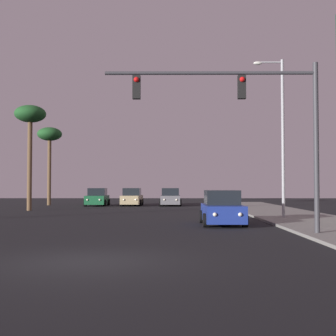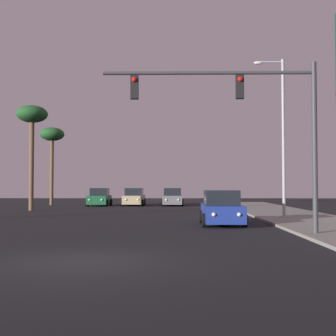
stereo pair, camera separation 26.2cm
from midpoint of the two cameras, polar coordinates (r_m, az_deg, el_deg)
The scene contains 10 objects.
ground_plane at distance 12.14m, azimuth -9.89°, elevation -11.13°, with size 120.00×120.00×0.00m, color black.
sidewalk_right at distance 23.03m, azimuth 19.48°, elevation -6.63°, with size 5.00×60.00×0.12m.
car_grey at distance 44.63m, azimuth 0.73°, elevation -3.65°, with size 2.04×4.32×1.68m.
car_blue at distance 22.96m, azimuth 6.89°, elevation -5.00°, with size 2.04×4.31×1.68m.
car_green at distance 44.96m, azimuth -8.18°, elevation -3.61°, with size 2.04×4.32×1.68m.
car_tan at distance 45.03m, azimuth -3.99°, elevation -3.63°, with size 2.04×4.33×1.68m.
traffic_light_mast at distance 18.24m, azimuth 10.56°, elevation 6.92°, with size 8.16×0.36×6.50m.
street_lamp at distance 27.41m, azimuth 13.88°, elevation 4.63°, with size 1.74×0.24×9.00m.
palm_tree_mid at distance 37.79m, azimuth -16.05°, elevation 5.71°, with size 2.40×2.40×8.11m.
palm_tree_far at distance 47.59m, azimuth -13.80°, elevation 3.58°, with size 2.40×2.40×7.66m.
Camera 2 is at (2.38, -11.78, 1.89)m, focal length 50.00 mm.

